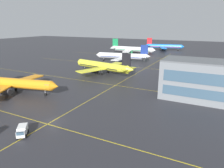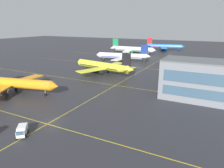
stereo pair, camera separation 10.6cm
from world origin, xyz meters
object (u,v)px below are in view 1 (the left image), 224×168
airliner_second_row (103,66)px  airliner_far_left_stand (132,49)px  airliner_third_row (123,56)px  airliner_front_gate (13,83)px  airliner_far_right_stand (164,46)px  service_truck_red_van (22,131)px

airliner_second_row → airliner_far_left_stand: 73.68m
airliner_third_row → airliner_far_left_stand: airliner_far_left_stand is taller
airliner_front_gate → airliner_second_row: size_ratio=0.94×
airliner_front_gate → airliner_far_right_stand: size_ratio=0.96×
airliner_far_right_stand → airliner_front_gate: bearing=-96.4°
airliner_third_row → airliner_far_right_stand: 76.52m
airliner_front_gate → service_truck_red_van: (27.41, -19.60, -2.58)m
airliner_second_row → airliner_far_left_stand: size_ratio=0.94×
airliner_third_row → service_truck_red_van: (19.17, -96.57, -2.78)m
airliner_front_gate → airliner_second_row: 43.55m
airliner_front_gate → airliner_far_right_stand: (17.14, 152.97, 0.14)m
service_truck_red_van → airliner_third_row: bearing=101.2°
airliner_front_gate → airliner_second_row: bearing=71.8°
airliner_second_row → airliner_far_right_stand: bearing=88.2°
airliner_second_row → service_truck_red_van: (13.84, -60.98, -2.79)m
airliner_front_gate → airliner_third_row: airliner_third_row is taller
airliner_second_row → airliner_far_left_stand: (-13.66, 72.41, 0.26)m
airliner_front_gate → airliner_second_row: (13.57, 41.38, 0.21)m
airliner_front_gate → airliner_far_right_stand: 153.93m
airliner_third_row → airliner_far_left_stand: (-8.32, 36.81, 0.27)m
airliner_far_left_stand → airliner_far_right_stand: airliner_far_left_stand is taller
airliner_far_right_stand → service_truck_red_van: (10.27, -172.57, -2.72)m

